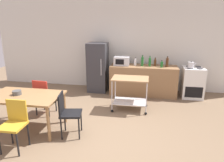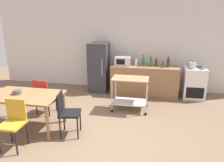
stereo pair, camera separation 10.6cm
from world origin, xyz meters
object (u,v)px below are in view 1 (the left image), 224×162
Objects in this scene: stove_oven at (192,82)px; microwave at (122,61)px; bottle_wine at (150,62)px; refrigerator at (98,67)px; chair_red at (44,94)px; chair_black at (67,111)px; dining_table at (25,99)px; bottle_soy_sauce at (155,63)px; kitchen_cart at (130,88)px; fruit_bowl at (17,93)px; bottle_sesame_oil at (135,62)px; bottle_sparkling_water at (162,64)px; bottle_hot_sauce at (167,62)px; chair_mustard at (14,122)px; kettle at (191,65)px; bottle_soda at (142,61)px.

microwave is (-2.12, -0.00, 0.58)m from stove_oven.
refrigerator is at bearing 175.44° from bottle_wine.
chair_black is at bearing 143.74° from chair_red.
bottle_wine is (1.55, 2.64, 0.52)m from chair_black.
bottle_soy_sauce is at bearing 44.21° from dining_table.
fruit_bowl is at bearing -148.93° from kitchen_cart.
kitchen_cart is at bearing 31.07° from fruit_bowl.
microwave is 1.91× the size of bottle_sesame_oil.
bottle_sparkling_water is (2.83, 1.78, 0.47)m from chair_red.
dining_table is at bearing -145.78° from stove_oven.
bottle_soy_sauce is at bearing -139.45° from chair_red.
microwave reaches higher than bottle_sesame_oil.
refrigerator reaches higher than dining_table.
bottle_sparkling_water is at bearing -148.92° from bottle_hot_sauce.
chair_red is at bearing -153.30° from stove_oven.
bottle_soy_sauce is (0.16, 0.07, -0.03)m from bottle_wine.
chair_red and chair_black have the same top height.
kitchen_cart is 3.77× the size of bottle_sesame_oil.
stove_oven is at bearing -1.60° from refrigerator.
stove_oven is 2.00× the size of microwave.
dining_table is 3.75m from bottle_soy_sauce.
chair_black is at bearing 36.01° from chair_mustard.
stove_oven is at bearing 0.06° from microwave.
chair_black is at bearing -122.23° from bottle_soy_sauce.
dining_table is 1.69× the size of chair_black.
bottle_hot_sauce is 0.66m from kettle.
microwave is at bearing 174.60° from bottle_sparkling_water.
bottle_sesame_oil reaches higher than dining_table.
bottle_soda is at bearing 45.85° from fruit_bowl.
bottle_sesame_oil is at bearing 4.29° from microwave.
bottle_wine reaches higher than chair_mustard.
bottle_wine is 1.02× the size of bottle_hot_sauce.
bottle_soy_sauce is 0.23m from bottle_sparkling_water.
bottle_sparkling_water is 0.86× the size of kettle.
fruit_bowl is at bearing 73.16° from chair_black.
refrigerator is 3.37× the size of microwave.
chair_red is 3.71× the size of kettle.
fruit_bowl is (-2.47, -2.54, -0.25)m from bottle_soda.
bottle_sesame_oil is at bearing 49.14° from fruit_bowl.
bottle_wine reaches higher than chair_black.
chair_black is 2.79m from refrigerator.
bottle_soda is 0.57m from bottle_sparkling_water.
kitchen_cart is at bearing -72.90° from microwave.
dining_table is 1.69× the size of chair_mustard.
microwave is 1.79× the size of bottle_soy_sauce.
bottle_soda is (0.21, -0.07, 0.04)m from bottle_sesame_oil.
bottle_sparkling_water is (2.86, 2.47, 0.31)m from dining_table.
kettle reaches higher than dining_table.
chair_black is 3.11m from bottle_wine.
bottle_wine is 1.24× the size of bottle_soy_sauce.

